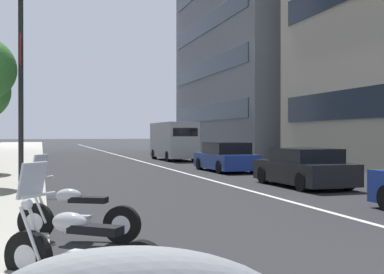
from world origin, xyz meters
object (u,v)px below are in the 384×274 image
(street_lamp_with_banners, at_px, (31,48))
(motorcycle_second_in_row, at_px, (76,216))
(car_mid_block_traffic, at_px, (226,158))
(car_following_behind, at_px, (304,168))
(motorcycle_far_end_row, at_px, (79,252))
(delivery_van_ahead, at_px, (173,140))

(street_lamp_with_banners, bearing_deg, motorcycle_second_in_row, -174.87)
(motorcycle_second_in_row, height_order, car_mid_block_traffic, motorcycle_second_in_row)
(car_mid_block_traffic, distance_m, street_lamp_with_banners, 10.68)
(motorcycle_second_in_row, xyz_separation_m, car_mid_block_traffic, (14.10, -8.09, 0.24))
(car_mid_block_traffic, bearing_deg, car_following_behind, 178.89)
(motorcycle_second_in_row, xyz_separation_m, car_following_behind, (6.68, -8.16, 0.20))
(car_following_behind, xyz_separation_m, street_lamp_with_banners, (3.62, 9.08, 4.32))
(car_following_behind, distance_m, car_mid_block_traffic, 7.42)
(motorcycle_second_in_row, distance_m, car_following_behind, 10.55)
(motorcycle_far_end_row, xyz_separation_m, car_following_behind, (9.33, -8.29, 0.19))
(car_following_behind, distance_m, street_lamp_with_banners, 10.69)
(car_following_behind, xyz_separation_m, delivery_van_ahead, (18.29, -0.17, 0.78))
(motorcycle_second_in_row, distance_m, delivery_van_ahead, 26.35)
(motorcycle_second_in_row, distance_m, street_lamp_with_banners, 11.29)
(motorcycle_far_end_row, xyz_separation_m, delivery_van_ahead, (27.62, -8.46, 0.97))
(motorcycle_second_in_row, bearing_deg, street_lamp_with_banners, -57.59)
(motorcycle_far_end_row, height_order, street_lamp_with_banners, street_lamp_with_banners)
(motorcycle_second_in_row, bearing_deg, car_following_behind, -113.38)
(motorcycle_far_end_row, relative_size, car_following_behind, 0.42)
(car_following_behind, height_order, street_lamp_with_banners, street_lamp_with_banners)
(motorcycle_second_in_row, height_order, delivery_van_ahead, delivery_van_ahead)
(car_mid_block_traffic, height_order, delivery_van_ahead, delivery_van_ahead)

